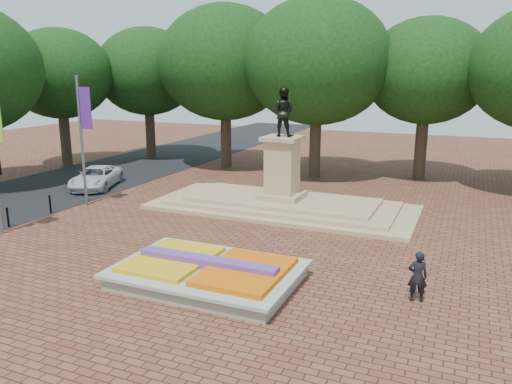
{
  "coord_description": "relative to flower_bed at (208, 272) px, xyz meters",
  "views": [
    {
      "loc": [
        9.01,
        -16.2,
        7.18
      ],
      "look_at": [
        0.82,
        2.65,
        2.2
      ],
      "focal_mm": 35.0,
      "sensor_mm": 36.0,
      "label": 1
    }
  ],
  "objects": [
    {
      "name": "tree_row_back",
      "position": [
        1.31,
        20.0,
        6.29
      ],
      "size": [
        44.8,
        8.8,
        10.43
      ],
      "color": "#38271E",
      "rests_on": "ground"
    },
    {
      "name": "ground",
      "position": [
        -1.03,
        2.0,
        -0.38
      ],
      "size": [
        90.0,
        90.0,
        0.0
      ],
      "primitive_type": "plane",
      "color": "brown",
      "rests_on": "ground"
    },
    {
      "name": "pedestrian",
      "position": [
        6.82,
        1.37,
        0.47
      ],
      "size": [
        0.69,
        0.53,
        1.69
      ],
      "primitive_type": "imported",
      "rotation": [
        0.0,
        0.0,
        3.36
      ],
      "color": "black",
      "rests_on": "ground"
    },
    {
      "name": "asphalt_street",
      "position": [
        -16.03,
        7.0,
        -0.37
      ],
      "size": [
        9.0,
        90.0,
        0.02
      ],
      "primitive_type": "cube",
      "color": "black",
      "rests_on": "ground"
    },
    {
      "name": "flower_bed",
      "position": [
        0.0,
        0.0,
        0.0
      ],
      "size": [
        6.3,
        4.3,
        0.91
      ],
      "color": "gray",
      "rests_on": "ground"
    },
    {
      "name": "monument",
      "position": [
        -1.03,
        10.0,
        0.5
      ],
      "size": [
        14.0,
        6.0,
        6.4
      ],
      "color": "tan",
      "rests_on": "ground"
    },
    {
      "name": "van",
      "position": [
        -13.56,
        10.02,
        0.29
      ],
      "size": [
        3.76,
        5.26,
        1.33
      ],
      "primitive_type": "imported",
      "rotation": [
        0.0,
        0.0,
        0.36
      ],
      "color": "silver",
      "rests_on": "ground"
    }
  ]
}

